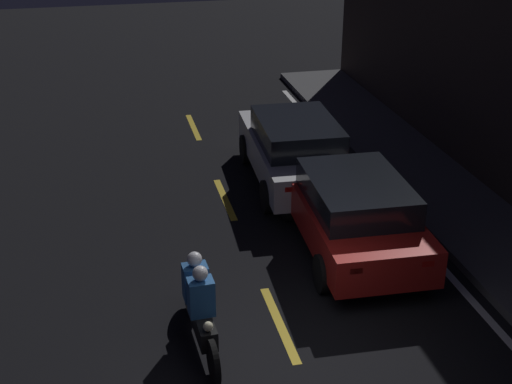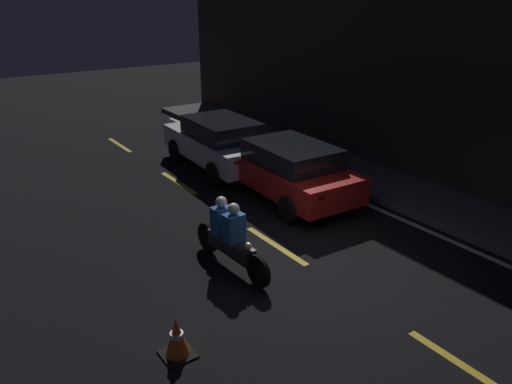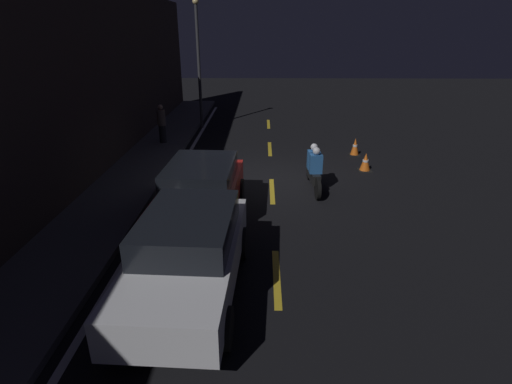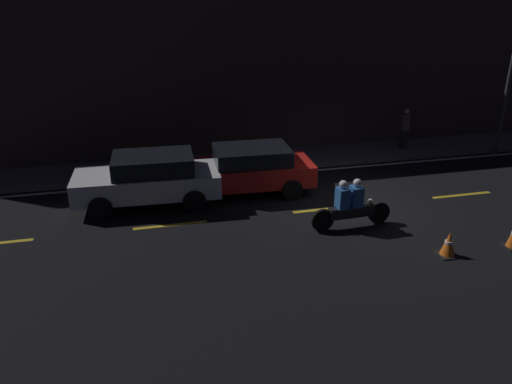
# 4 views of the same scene
# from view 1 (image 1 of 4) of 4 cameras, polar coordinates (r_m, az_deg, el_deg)

# --- Properties ---
(ground_plane) EXTENTS (56.00, 56.00, 0.00)m
(ground_plane) POSITION_cam_1_polar(r_m,az_deg,el_deg) (10.32, 3.35, -13.64)
(ground_plane) COLOR black
(lane_dash_a) EXTENTS (2.00, 0.14, 0.01)m
(lane_dash_a) POSITION_cam_1_polar(r_m,az_deg,el_deg) (18.98, -5.03, 5.20)
(lane_dash_a) COLOR gold
(lane_dash_a) RESTS_ON ground
(lane_dash_b) EXTENTS (2.00, 0.14, 0.01)m
(lane_dash_b) POSITION_cam_1_polar(r_m,az_deg,el_deg) (14.87, -2.49, -0.57)
(lane_dash_b) COLOR gold
(lane_dash_b) RESTS_ON ground
(lane_dash_c) EXTENTS (2.00, 0.14, 0.01)m
(lane_dash_c) POSITION_cam_1_polar(r_m,az_deg,el_deg) (11.08, 1.90, -10.48)
(lane_dash_c) COLOR gold
(lane_dash_c) RESTS_ON ground
(lane_solid_kerb) EXTENTS (25.20, 0.14, 0.01)m
(lane_solid_kerb) POSITION_cam_1_polar(r_m,az_deg,el_deg) (11.47, 19.08, -10.68)
(lane_solid_kerb) COLOR silver
(lane_solid_kerb) RESTS_ON ground
(sedan_white) EXTENTS (4.26, 2.03, 1.52)m
(sedan_white) POSITION_cam_1_polar(r_m,az_deg,el_deg) (15.29, 3.13, 3.46)
(sedan_white) COLOR silver
(sedan_white) RESTS_ON ground
(taxi_red) EXTENTS (4.22, 2.05, 1.46)m
(taxi_red) POSITION_cam_1_polar(r_m,az_deg,el_deg) (12.77, 7.71, -1.49)
(taxi_red) COLOR red
(taxi_red) RESTS_ON ground
(motorcycle) EXTENTS (2.29, 0.39, 1.38)m
(motorcycle) POSITION_cam_1_polar(r_m,az_deg,el_deg) (10.37, -4.56, -9.00)
(motorcycle) COLOR black
(motorcycle) RESTS_ON ground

